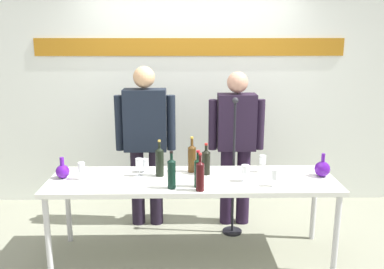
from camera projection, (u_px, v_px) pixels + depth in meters
The scene contains 20 objects.
ground_plane at pixel (192, 255), 3.84m from camera, with size 10.00×10.00×0.00m, color gray.
back_wall at pixel (190, 78), 4.86m from camera, with size 5.08×0.11×3.00m.
display_table at pixel (192, 184), 3.68m from camera, with size 2.54×0.72×0.76m.
decanter_blue_left at pixel (63, 171), 3.66m from camera, with size 0.12×0.12×0.19m.
decanter_blue_right at pixel (322, 169), 3.70m from camera, with size 0.14×0.14×0.21m.
presenter_left at pixel (146, 136), 4.28m from camera, with size 0.62×0.22×1.70m.
presenter_right at pixel (236, 140), 4.31m from camera, with size 0.58×0.22×1.64m.
wine_bottle_0 at pixel (200, 175), 3.35m from camera, with size 0.07×0.07×0.32m.
wine_bottle_1 at pixel (160, 161), 3.70m from camera, with size 0.07×0.07×0.34m.
wine_bottle_2 at pixel (198, 171), 3.43m from camera, with size 0.06×0.06×0.32m.
wine_bottle_3 at pixel (172, 173), 3.40m from camera, with size 0.07×0.07×0.32m.
wine_bottle_4 at pixel (206, 161), 3.75m from camera, with size 0.08×0.08×0.29m.
wine_bottle_5 at pixel (192, 157), 3.82m from camera, with size 0.07×0.07×0.34m.
wine_glass_left_0 at pixel (139, 163), 3.71m from camera, with size 0.06×0.06×0.16m.
wine_glass_left_1 at pixel (145, 163), 3.81m from camera, with size 0.07×0.07×0.13m.
wine_glass_left_2 at pixel (81, 168), 3.61m from camera, with size 0.06×0.06×0.16m.
wine_glass_right_0 at pixel (263, 160), 3.81m from camera, with size 0.06×0.06×0.16m.
wine_glass_right_1 at pixel (245, 170), 3.57m from camera, with size 0.07×0.07×0.15m.
wine_glass_right_2 at pixel (275, 175), 3.45m from camera, with size 0.07×0.07×0.15m.
microphone_stand at pixel (233, 190), 4.18m from camera, with size 0.20×0.20×1.42m.
Camera 1 is at (-0.07, -3.47, 1.99)m, focal length 38.58 mm.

